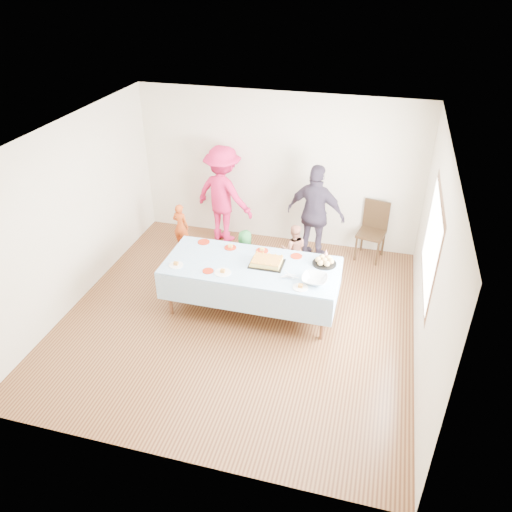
{
  "coord_description": "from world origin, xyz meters",
  "views": [
    {
      "loc": [
        1.75,
        -5.55,
        4.59
      ],
      "look_at": [
        0.19,
        0.3,
        0.9
      ],
      "focal_mm": 35.0,
      "sensor_mm": 36.0,
      "label": 1
    }
  ],
  "objects_px": {
    "birthday_cake": "(267,262)",
    "dining_chair": "(373,227)",
    "party_table": "(251,268)",
    "adult_left": "(223,195)"
  },
  "relations": [
    {
      "from": "adult_left",
      "to": "dining_chair",
      "type": "bearing_deg",
      "value": -159.38
    },
    {
      "from": "party_table",
      "to": "adult_left",
      "type": "xyz_separation_m",
      "value": [
        -1.05,
        1.95,
        0.17
      ]
    },
    {
      "from": "birthday_cake",
      "to": "adult_left",
      "type": "xyz_separation_m",
      "value": [
        -1.27,
        1.88,
        0.08
      ]
    },
    {
      "from": "birthday_cake",
      "to": "adult_left",
      "type": "relative_size",
      "value": 0.27
    },
    {
      "from": "party_table",
      "to": "birthday_cake",
      "type": "relative_size",
      "value": 5.17
    },
    {
      "from": "party_table",
      "to": "birthday_cake",
      "type": "xyz_separation_m",
      "value": [
        0.21,
        0.07,
        0.1
      ]
    },
    {
      "from": "birthday_cake",
      "to": "dining_chair",
      "type": "distance_m",
      "value": 2.43
    },
    {
      "from": "party_table",
      "to": "adult_left",
      "type": "relative_size",
      "value": 1.39
    },
    {
      "from": "adult_left",
      "to": "party_table",
      "type": "bearing_deg",
      "value": 137.19
    },
    {
      "from": "birthday_cake",
      "to": "dining_chair",
      "type": "relative_size",
      "value": 0.48
    }
  ]
}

